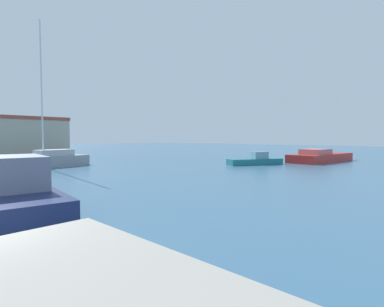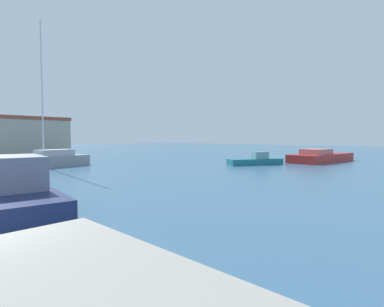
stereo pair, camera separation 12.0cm
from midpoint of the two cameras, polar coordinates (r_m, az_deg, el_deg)
water at (r=30.97m, az=-15.38°, el=-1.80°), size 160.00×160.00×0.00m
sailboat_grey_behind_lamppost at (r=28.69m, az=-25.78°, el=-1.11°), size 7.95×3.25×12.34m
motorboat_teal_mid_harbor at (r=29.14m, az=12.07°, el=-1.32°), size 5.38×3.59×1.20m
motorboat_navy_far_right at (r=12.95m, az=-31.75°, el=-5.98°), size 3.86×9.26×1.94m
motorboat_red_center_channel at (r=34.62m, az=23.17°, el=-0.59°), size 9.22×3.77×1.36m
warehouse_block at (r=53.38m, az=-29.00°, el=2.99°), size 11.75×7.06×5.68m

